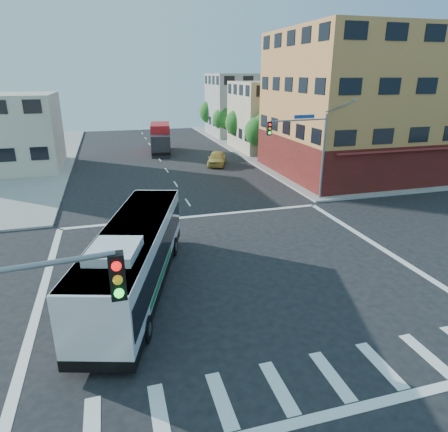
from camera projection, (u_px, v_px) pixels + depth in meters
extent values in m
plane|color=black|center=(235.00, 275.00, 20.90)|extent=(120.00, 120.00, 0.00)
cube|color=gray|center=(383.00, 141.00, 61.62)|extent=(50.00, 50.00, 0.15)
cube|color=#B37D40|center=(369.00, 104.00, 40.47)|extent=(18.00, 15.00, 14.00)
cube|color=maroon|center=(363.00, 153.00, 42.15)|extent=(18.09, 15.08, 4.00)
cube|color=maroon|center=(413.00, 150.00, 35.19)|extent=(16.00, 1.60, 0.51)
cube|color=#BCAE8F|center=(280.00, 116.00, 54.57)|extent=(12.00, 10.00, 9.00)
cube|color=#999994|center=(246.00, 105.00, 67.08)|extent=(12.00, 10.00, 10.00)
cylinder|color=gray|center=(323.00, 158.00, 32.30)|extent=(0.18, 0.18, 7.00)
cylinder|color=gray|center=(299.00, 120.00, 30.38)|extent=(5.01, 0.62, 0.12)
cube|color=black|center=(269.00, 128.00, 29.68)|extent=(0.32, 0.30, 1.00)
sphere|color=#FF0C0C|center=(270.00, 125.00, 29.42)|extent=(0.20, 0.20, 0.20)
sphere|color=yellow|center=(270.00, 129.00, 29.52)|extent=(0.20, 0.20, 0.20)
sphere|color=#19FF33|center=(270.00, 133.00, 29.62)|extent=(0.20, 0.20, 0.20)
cube|color=navy|center=(304.00, 117.00, 30.47)|extent=(1.80, 0.22, 0.28)
cube|color=gray|center=(354.00, 100.00, 31.66)|extent=(0.50, 0.22, 0.14)
cube|color=black|center=(117.00, 276.00, 8.02)|extent=(0.32, 0.30, 1.00)
sphere|color=#FF0C0C|center=(116.00, 266.00, 7.77)|extent=(0.20, 0.20, 0.20)
sphere|color=yellow|center=(118.00, 280.00, 7.87)|extent=(0.20, 0.20, 0.20)
sphere|color=#19FF33|center=(119.00, 293.00, 7.97)|extent=(0.20, 0.20, 0.20)
cylinder|color=#341E13|center=(259.00, 151.00, 48.98)|extent=(0.28, 0.28, 1.92)
sphere|color=#18551B|center=(259.00, 132.00, 48.18)|extent=(3.60, 3.60, 3.60)
sphere|color=#18551B|center=(263.00, 124.00, 47.71)|extent=(2.52, 2.52, 2.52)
cylinder|color=#341E13|center=(239.00, 141.00, 56.22)|extent=(0.28, 0.28, 1.99)
sphere|color=#18551B|center=(239.00, 123.00, 55.37)|extent=(3.80, 3.80, 3.80)
sphere|color=#18551B|center=(242.00, 116.00, 54.88)|extent=(2.66, 2.66, 2.66)
cylinder|color=#341E13|center=(223.00, 134.00, 63.48)|extent=(0.28, 0.28, 1.89)
sphere|color=#18551B|center=(223.00, 119.00, 62.70)|extent=(3.40, 3.40, 3.40)
sphere|color=#18551B|center=(226.00, 113.00, 62.25)|extent=(2.38, 2.38, 2.38)
cylinder|color=#341E13|center=(211.00, 127.00, 70.70)|extent=(0.28, 0.28, 2.03)
sphere|color=#18551B|center=(211.00, 112.00, 69.82)|extent=(4.00, 4.00, 4.00)
sphere|color=#18551B|center=(213.00, 106.00, 69.32)|extent=(2.80, 2.80, 2.80)
cube|color=black|center=(137.00, 279.00, 19.31)|extent=(6.13, 12.59, 0.46)
cube|color=silver|center=(135.00, 255.00, 18.89)|extent=(6.11, 12.57, 2.93)
cube|color=black|center=(135.00, 252.00, 18.83)|extent=(6.05, 12.23, 1.29)
cube|color=black|center=(158.00, 212.00, 24.61)|extent=(2.33, 0.76, 1.39)
cube|color=#E5590C|center=(157.00, 196.00, 24.30)|extent=(1.90, 0.62, 0.29)
cube|color=silver|center=(133.00, 228.00, 18.42)|extent=(5.99, 12.32, 0.12)
cube|color=silver|center=(114.00, 251.00, 15.43)|extent=(2.42, 2.70, 0.37)
cube|color=#0F6A30|center=(106.00, 274.00, 18.68)|extent=(1.67, 5.42, 0.29)
cube|color=#0F6A30|center=(162.00, 275.00, 18.63)|extent=(1.67, 5.42, 0.29)
cylinder|color=black|center=(131.00, 246.00, 23.06)|extent=(0.61, 1.11, 1.07)
cylinder|color=#99999E|center=(129.00, 246.00, 23.06)|extent=(0.20, 0.52, 0.53)
cylinder|color=black|center=(174.00, 246.00, 23.02)|extent=(0.61, 1.11, 1.07)
cylinder|color=#99999E|center=(176.00, 247.00, 23.02)|extent=(0.20, 0.52, 0.53)
cylinder|color=black|center=(84.00, 328.00, 15.62)|extent=(0.61, 1.11, 1.07)
cylinder|color=#99999E|center=(80.00, 328.00, 15.63)|extent=(0.20, 0.52, 0.53)
cylinder|color=black|center=(146.00, 329.00, 15.58)|extent=(0.61, 1.11, 1.07)
cylinder|color=#99999E|center=(150.00, 329.00, 15.58)|extent=(0.20, 0.52, 0.53)
cube|color=#26252A|center=(161.00, 146.00, 50.32)|extent=(2.62, 2.54, 2.66)
cube|color=black|center=(161.00, 144.00, 49.28)|extent=(2.14, 0.36, 1.02)
cube|color=red|center=(161.00, 135.00, 53.66)|extent=(3.18, 5.99, 3.06)
cube|color=black|center=(161.00, 149.00, 53.05)|extent=(3.30, 8.40, 0.31)
cylinder|color=black|center=(153.00, 153.00, 50.64)|extent=(0.42, 1.05, 1.02)
cylinder|color=black|center=(170.00, 152.00, 50.93)|extent=(0.42, 1.05, 1.02)
cylinder|color=black|center=(153.00, 148.00, 53.40)|extent=(0.42, 1.05, 1.02)
cylinder|color=black|center=(169.00, 148.00, 53.69)|extent=(0.42, 1.05, 1.02)
cylinder|color=black|center=(153.00, 145.00, 55.77)|extent=(0.42, 1.05, 1.02)
cylinder|color=black|center=(169.00, 145.00, 56.07)|extent=(0.42, 1.05, 1.02)
imported|color=gold|center=(217.00, 158.00, 45.81)|extent=(3.34, 4.95, 1.56)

